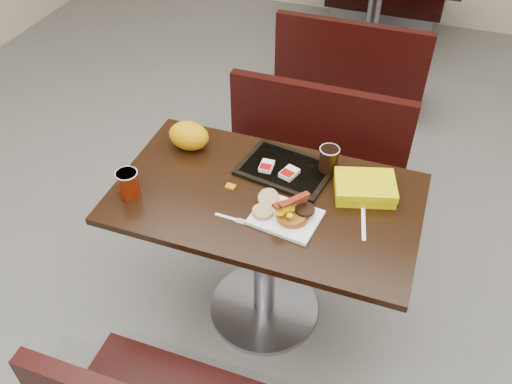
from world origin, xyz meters
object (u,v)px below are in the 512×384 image
(platter, at_px, (286,218))
(knife, at_px, (363,224))
(hashbrown_sleeve_left, at_px, (267,166))
(bench_far_s, at_px, (354,61))
(clamshell, at_px, (365,188))
(paper_bag, at_px, (189,136))
(table_far, at_px, (373,17))
(hashbrown_sleeve_right, at_px, (289,173))
(bench_near_n, at_px, (307,166))
(tray, at_px, (286,169))
(pancake_stack, at_px, (293,216))
(coffee_cup_near, at_px, (128,184))
(fork, at_px, (226,217))
(table_near, at_px, (265,258))
(coffee_cup_far, at_px, (329,159))

(platter, bearing_deg, knife, 21.84)
(platter, height_order, hashbrown_sleeve_left, hashbrown_sleeve_left)
(bench_far_s, relative_size, clamshell, 4.28)
(bench_far_s, bearing_deg, hashbrown_sleeve_left, -91.50)
(bench_far_s, xyz_separation_m, paper_bag, (-0.41, -1.72, 0.45))
(table_far, height_order, hashbrown_sleeve_left, hashbrown_sleeve_left)
(bench_far_s, relative_size, hashbrown_sleeve_right, 13.18)
(hashbrown_sleeve_left, relative_size, paper_bag, 0.40)
(bench_near_n, xyz_separation_m, tray, (0.03, -0.53, 0.40))
(bench_far_s, xyz_separation_m, pancake_stack, (0.14, -2.00, 0.42))
(bench_near_n, height_order, coffee_cup_near, coffee_cup_near)
(fork, bearing_deg, table_far, 90.16)
(bench_near_n, xyz_separation_m, hashbrown_sleeve_right, (0.05, -0.57, 0.42))
(coffee_cup_near, xyz_separation_m, fork, (0.40, 0.01, -0.05))
(table_near, relative_size, fork, 9.89)
(table_far, height_order, coffee_cup_near, coffee_cup_near)
(table_near, height_order, bench_far_s, table_near)
(bench_near_n, bearing_deg, tray, -86.98)
(hashbrown_sleeve_right, bearing_deg, fork, -99.41)
(table_far, bearing_deg, tray, -89.34)
(bench_near_n, bearing_deg, paper_bag, -128.69)
(coffee_cup_near, distance_m, paper_bag, 0.37)
(platter, bearing_deg, clamshell, 51.22)
(table_near, bearing_deg, pancake_stack, -35.24)
(bench_near_n, relative_size, clamshell, 4.28)
(knife, height_order, clamshell, clamshell)
(hashbrown_sleeve_left, bearing_deg, table_near, -74.70)
(table_near, xyz_separation_m, hashbrown_sleeve_right, (0.05, 0.13, 0.40))
(tray, bearing_deg, paper_bag, -172.38)
(table_near, relative_size, coffee_cup_far, 11.59)
(table_far, height_order, knife, knife)
(tray, bearing_deg, clamshell, 3.79)
(platter, bearing_deg, pancake_stack, 7.42)
(hashbrown_sleeve_right, bearing_deg, table_far, 110.03)
(pancake_stack, bearing_deg, bench_far_s, 93.96)
(bench_near_n, distance_m, fork, 0.95)
(bench_near_n, bearing_deg, coffee_cup_near, -120.04)
(table_far, distance_m, pancake_stack, 2.73)
(table_far, xyz_separation_m, hashbrown_sleeve_left, (-0.05, -2.46, 0.40))
(platter, height_order, paper_bag, paper_bag)
(hashbrown_sleeve_right, xyz_separation_m, coffee_cup_far, (0.14, 0.09, 0.04))
(coffee_cup_near, relative_size, hashbrown_sleeve_right, 1.48)
(fork, height_order, hashbrown_sleeve_right, hashbrown_sleeve_right)
(knife, distance_m, hashbrown_sleeve_right, 0.37)
(knife, xyz_separation_m, paper_bag, (-0.80, 0.21, 0.06))
(platter, height_order, coffee_cup_far, coffee_cup_far)
(table_far, distance_m, platter, 2.73)
(coffee_cup_near, height_order, knife, coffee_cup_near)
(coffee_cup_near, distance_m, fork, 0.40)
(clamshell, bearing_deg, tray, 158.32)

